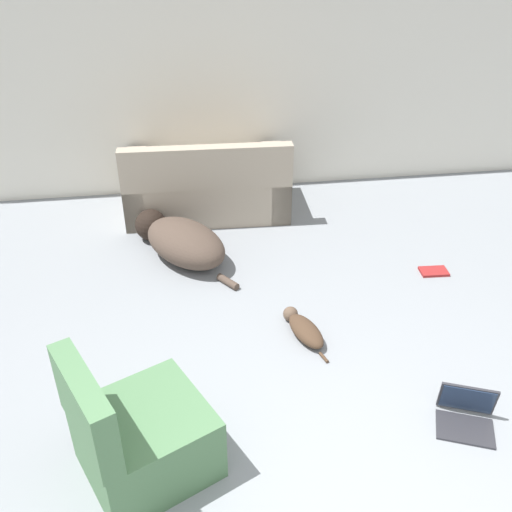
{
  "coord_description": "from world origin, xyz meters",
  "views": [
    {
      "loc": [
        -0.66,
        -1.49,
        2.76
      ],
      "look_at": [
        -0.15,
        1.94,
        0.61
      ],
      "focal_mm": 40.0,
      "sensor_mm": 36.0,
      "label": 1
    }
  ],
  "objects_px": {
    "dog": "(181,240)",
    "laptop_open": "(466,411)",
    "couch": "(207,187)",
    "book_red": "(434,271)",
    "cat": "(304,329)",
    "side_chair": "(138,436)"
  },
  "relations": [
    {
      "from": "cat",
      "to": "side_chair",
      "type": "height_order",
      "value": "side_chair"
    },
    {
      "from": "dog",
      "to": "side_chair",
      "type": "bearing_deg",
      "value": 136.64
    },
    {
      "from": "couch",
      "to": "laptop_open",
      "type": "relative_size",
      "value": 3.92
    },
    {
      "from": "laptop_open",
      "to": "book_red",
      "type": "distance_m",
      "value": 1.71
    },
    {
      "from": "cat",
      "to": "book_red",
      "type": "height_order",
      "value": "cat"
    },
    {
      "from": "couch",
      "to": "book_red",
      "type": "height_order",
      "value": "couch"
    },
    {
      "from": "book_red",
      "to": "side_chair",
      "type": "bearing_deg",
      "value": -145.6
    },
    {
      "from": "dog",
      "to": "cat",
      "type": "relative_size",
      "value": 2.02
    },
    {
      "from": "dog",
      "to": "cat",
      "type": "bearing_deg",
      "value": 178.54
    },
    {
      "from": "book_red",
      "to": "couch",
      "type": "bearing_deg",
      "value": 141.84
    },
    {
      "from": "couch",
      "to": "book_red",
      "type": "bearing_deg",
      "value": 143.99
    },
    {
      "from": "book_red",
      "to": "cat",
      "type": "bearing_deg",
      "value": -153.12
    },
    {
      "from": "side_chair",
      "to": "laptop_open",
      "type": "bearing_deg",
      "value": -113.61
    },
    {
      "from": "dog",
      "to": "laptop_open",
      "type": "relative_size",
      "value": 2.84
    },
    {
      "from": "couch",
      "to": "book_red",
      "type": "relative_size",
      "value": 6.76
    },
    {
      "from": "dog",
      "to": "cat",
      "type": "xyz_separation_m",
      "value": [
        0.86,
        -1.26,
        -0.11
      ]
    },
    {
      "from": "laptop_open",
      "to": "side_chair",
      "type": "xyz_separation_m",
      "value": [
        -1.98,
        -0.07,
        0.19
      ]
    },
    {
      "from": "dog",
      "to": "cat",
      "type": "height_order",
      "value": "dog"
    },
    {
      "from": "laptop_open",
      "to": "side_chair",
      "type": "relative_size",
      "value": 0.48
    },
    {
      "from": "dog",
      "to": "laptop_open",
      "type": "xyz_separation_m",
      "value": [
        1.68,
        -2.22,
        -0.09
      ]
    },
    {
      "from": "dog",
      "to": "side_chair",
      "type": "distance_m",
      "value": 2.32
    },
    {
      "from": "couch",
      "to": "cat",
      "type": "bearing_deg",
      "value": 106.65
    }
  ]
}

